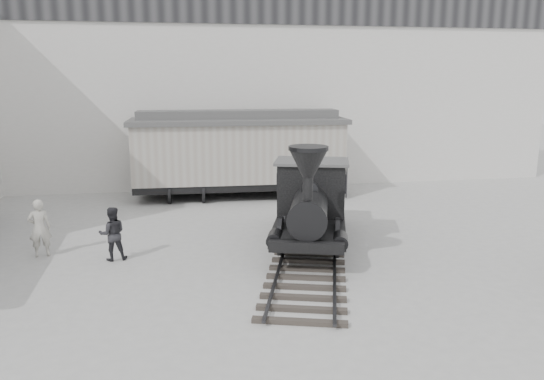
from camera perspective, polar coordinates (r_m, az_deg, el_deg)
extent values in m
plane|color=#9E9E9B|center=(13.89, 2.40, -11.45)|extent=(90.00, 90.00, 0.00)
cube|color=silver|center=(27.56, -4.40, 11.99)|extent=(34.00, 2.40, 11.00)
cube|color=#37302D|center=(16.92, 4.02, -6.75)|extent=(5.03, 10.36, 0.18)
cube|color=#2D2D30|center=(16.95, 1.32, -6.48)|extent=(3.00, 9.76, 0.07)
cube|color=#2D2D30|center=(16.89, 6.74, -6.64)|extent=(3.00, 9.76, 0.07)
cylinder|color=black|center=(16.23, 0.92, -4.95)|extent=(0.48, 1.20, 1.21)
cylinder|color=black|center=(16.17, 7.03, -5.12)|extent=(0.48, 1.20, 1.21)
cylinder|color=black|center=(17.61, 1.38, -3.59)|extent=(0.48, 1.20, 1.21)
cylinder|color=black|center=(17.54, 7.00, -3.74)|extent=(0.48, 1.20, 1.21)
cube|color=black|center=(16.83, 4.09, -3.89)|extent=(3.26, 4.44, 0.31)
cylinder|color=black|center=(15.90, 4.00, -2.21)|extent=(1.79, 2.75, 1.10)
cylinder|color=black|center=(14.73, 3.87, 0.08)|extent=(0.36, 0.36, 0.66)
cone|color=black|center=(14.60, 3.91, 2.84)|extent=(1.32, 1.32, 0.77)
sphere|color=black|center=(16.21, 4.10, -0.01)|extent=(0.57, 0.57, 0.57)
cube|color=black|center=(17.55, 4.28, 0.17)|extent=(2.49, 2.05, 1.71)
cube|color=#525252|center=(17.38, 4.33, 3.07)|extent=(2.77, 2.32, 0.09)
cube|color=black|center=(19.62, 4.49, -0.38)|extent=(2.54, 2.69, 0.99)
cylinder|color=black|center=(24.93, -9.14, 0.10)|extent=(2.15, 0.92, 0.85)
cylinder|color=black|center=(25.31, 1.98, 0.43)|extent=(2.15, 0.92, 0.85)
cube|color=black|center=(24.96, -3.54, 0.75)|extent=(9.64, 2.98, 0.32)
cube|color=#A69D91|center=(24.71, -3.59, 4.13)|extent=(9.64, 3.09, 2.65)
cube|color=#525252|center=(24.55, -3.63, 7.44)|extent=(9.97, 3.42, 0.21)
cube|color=#525252|center=(24.53, -3.64, 8.13)|extent=(9.17, 1.59, 0.38)
imported|color=#B9B5AA|center=(18.07, -23.72, -3.76)|extent=(0.75, 0.58, 1.85)
imported|color=#26262A|center=(16.98, -16.79, -4.53)|extent=(0.89, 0.74, 1.67)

